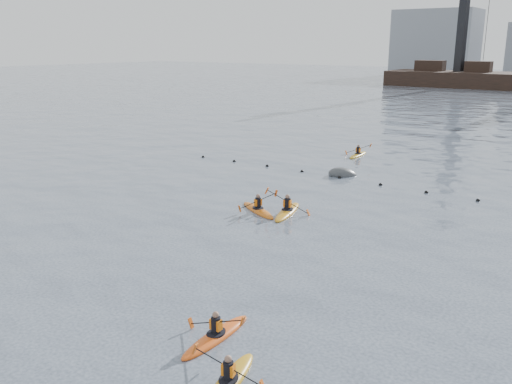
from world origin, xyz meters
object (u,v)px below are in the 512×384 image
(kayaker_0, at_px, (216,335))
(mooring_buoy, at_px, (343,175))
(kayaker_2, at_px, (258,209))
(kayaker_5, at_px, (358,154))
(kayaker_3, at_px, (287,211))
(kayaker_1, at_px, (228,381))

(kayaker_0, relative_size, mooring_buoy, 1.49)
(kayaker_2, bearing_deg, mooring_buoy, 28.85)
(kayaker_5, distance_m, mooring_buoy, 7.12)
(kayaker_3, height_order, mooring_buoy, kayaker_3)
(kayaker_1, distance_m, kayaker_3, 15.27)
(kayaker_0, distance_m, kayaker_5, 29.62)
(kayaker_3, relative_size, mooring_buoy, 1.75)
(kayaker_1, relative_size, kayaker_3, 0.84)
(kayaker_2, distance_m, mooring_buoy, 10.15)
(kayaker_2, bearing_deg, kayaker_1, -118.94)
(kayaker_1, xyz_separation_m, mooring_buoy, (-8.28, 23.16, -0.09))
(kayaker_0, xyz_separation_m, kayaker_2, (-6.48, 11.39, 0.01))
(kayaker_0, relative_size, kayaker_3, 0.86)
(mooring_buoy, bearing_deg, kayaker_3, -81.17)
(kayaker_0, relative_size, kayaker_5, 0.98)
(kayaker_1, bearing_deg, mooring_buoy, 96.30)
(kayaker_1, xyz_separation_m, kayaker_3, (-6.80, 13.68, 0.02))
(kayaker_0, xyz_separation_m, kayaker_3, (-5.04, 12.05, 0.01))
(kayaker_3, bearing_deg, mooring_buoy, 83.70)
(kayaker_2, relative_size, mooring_buoy, 1.56)
(kayaker_0, distance_m, mooring_buoy, 22.50)
(kayaker_2, distance_m, kayaker_5, 17.08)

